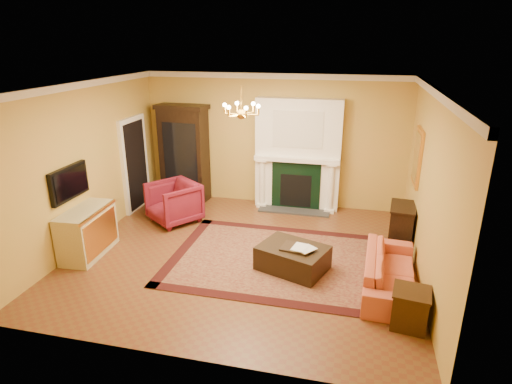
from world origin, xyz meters
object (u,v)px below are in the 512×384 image
(commode, at_px, (87,232))
(console_table, at_px, (401,227))
(end_table, at_px, (410,309))
(leather_ottoman, at_px, (293,258))
(pedestal_table, at_px, (168,196))
(wingback_armchair, at_px, (174,201))
(china_cabinet, at_px, (184,155))
(coral_sofa, at_px, (390,266))

(commode, height_order, console_table, commode)
(end_table, relative_size, leather_ottoman, 0.48)
(pedestal_table, relative_size, leather_ottoman, 0.59)
(wingback_armchair, relative_size, commode, 0.82)
(commode, bearing_deg, pedestal_table, 73.34)
(china_cabinet, height_order, wingback_armchair, china_cabinet)
(end_table, xyz_separation_m, leather_ottoman, (-1.77, 1.14, -0.04))
(china_cabinet, relative_size, pedestal_table, 3.40)
(china_cabinet, relative_size, end_table, 4.20)
(end_table, height_order, console_table, console_table)
(end_table, height_order, leather_ottoman, end_table)
(pedestal_table, height_order, end_table, pedestal_table)
(commode, height_order, leather_ottoman, commode)
(end_table, bearing_deg, leather_ottoman, 147.10)
(commode, relative_size, console_table, 1.48)
(wingback_armchair, relative_size, leather_ottoman, 0.88)
(end_table, distance_m, leather_ottoman, 2.11)
(china_cabinet, bearing_deg, console_table, -11.52)
(coral_sofa, bearing_deg, leather_ottoman, 85.15)
(pedestal_table, height_order, console_table, console_table)
(china_cabinet, height_order, leather_ottoman, china_cabinet)
(wingback_armchair, height_order, coral_sofa, wingback_armchair)
(pedestal_table, bearing_deg, coral_sofa, -24.74)
(leather_ottoman, bearing_deg, pedestal_table, 168.37)
(china_cabinet, distance_m, pedestal_table, 1.12)
(commode, relative_size, leather_ottoman, 1.07)
(coral_sofa, bearing_deg, commode, 94.05)
(china_cabinet, xyz_separation_m, commode, (-0.64, -3.09, -0.66))
(pedestal_table, distance_m, commode, 2.30)
(pedestal_table, xyz_separation_m, end_table, (4.91, -3.09, -0.11))
(pedestal_table, bearing_deg, wingback_armchair, -53.58)
(china_cabinet, relative_size, coral_sofa, 1.13)
(china_cabinet, height_order, pedestal_table, china_cabinet)
(wingback_armchair, relative_size, console_table, 1.21)
(commode, bearing_deg, console_table, 13.25)
(console_table, distance_m, leather_ottoman, 2.26)
(commode, xyz_separation_m, end_table, (5.45, -0.85, -0.17))
(commode, xyz_separation_m, console_table, (5.51, 1.61, -0.04))
(china_cabinet, distance_m, end_table, 6.27)
(coral_sofa, height_order, leather_ottoman, coral_sofa)
(wingback_armchair, height_order, leather_ottoman, wingback_armchair)
(wingback_armchair, xyz_separation_m, pedestal_table, (-0.38, 0.51, -0.10))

